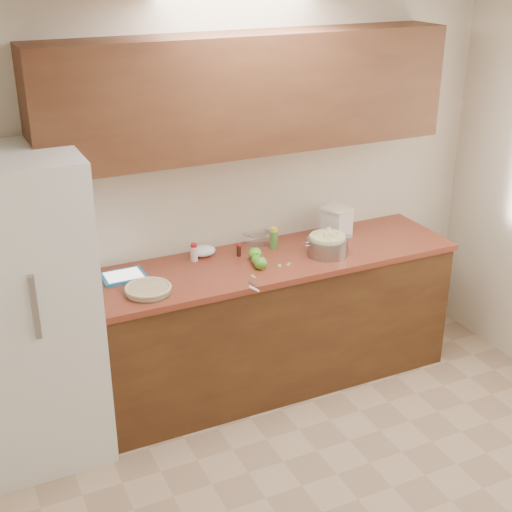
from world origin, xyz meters
name	(u,v)px	position (x,y,z in m)	size (l,w,h in m)	color
room_shell	(403,305)	(0.00, 0.00, 1.30)	(3.60, 3.60, 3.60)	tan
counter_run	(259,324)	(0.00, 1.48, 0.46)	(2.64, 0.68, 0.92)	#4E3016
upper_cabinets	(248,94)	(0.00, 1.63, 1.95)	(2.60, 0.34, 0.70)	#532F19
fridge	(28,312)	(-1.44, 1.44, 0.90)	(0.70, 0.70, 1.80)	white
pie	(148,289)	(-0.78, 1.33, 0.94)	(0.28, 0.28, 0.05)	silver
colander	(327,245)	(0.44, 1.37, 0.98)	(0.36, 0.27, 0.13)	gray
flour_canister	(337,222)	(0.66, 1.61, 1.03)	(0.22, 0.22, 0.21)	silver
tablet	(123,276)	(-0.85, 1.60, 0.93)	(0.26, 0.20, 0.02)	teal
paring_knife	(254,288)	(-0.20, 1.12, 0.93)	(0.07, 0.15, 0.01)	gray
lemon_bottle	(274,238)	(0.18, 1.62, 0.99)	(0.05, 0.05, 0.14)	#4C8C38
cinnamon_shaker	(194,253)	(-0.37, 1.65, 0.98)	(0.05, 0.05, 0.12)	beige
vanilla_bottle	(239,250)	(-0.09, 1.60, 0.96)	(0.03, 0.03, 0.08)	black
mixing_bowl	(257,237)	(0.12, 1.75, 0.96)	(0.19, 0.19, 0.07)	silver
paper_towel	(203,251)	(-0.29, 1.70, 0.95)	(0.16, 0.13, 0.07)	white
apple_left	(257,260)	(-0.04, 1.42, 0.95)	(0.07, 0.07, 0.08)	#509D26
apple_center	(255,254)	(-0.02, 1.49, 0.96)	(0.09, 0.09, 0.10)	#509D26
apple_front	(261,263)	(-0.05, 1.35, 0.96)	(0.08, 0.08, 0.09)	#509D26
peel_a	(280,266)	(0.08, 1.34, 0.92)	(0.05, 0.02, 0.00)	#87A852
peel_b	(253,276)	(-0.14, 1.27, 0.92)	(0.05, 0.02, 0.00)	#87A852
peel_c	(289,264)	(0.14, 1.34, 0.92)	(0.05, 0.02, 0.00)	#87A852
peel_d	(263,269)	(-0.04, 1.34, 0.92)	(0.03, 0.01, 0.00)	#87A852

